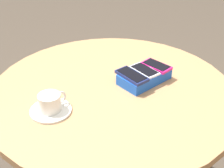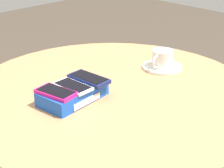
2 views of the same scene
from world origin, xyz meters
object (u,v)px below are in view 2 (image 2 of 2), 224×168
round_table (112,123)px  phone_box (73,94)px  phone_white (73,86)px  saucer (162,67)px  coffee_cup (162,58)px  phone_navy (89,79)px  phone_magenta (56,92)px

round_table → phone_box: bearing=167.3°
round_table → phone_white: 0.23m
round_table → phone_white: (-0.14, 0.03, 0.18)m
round_table → phone_white: size_ratio=7.85×
round_table → phone_box: size_ratio=4.44×
saucer → coffee_cup: 0.04m
phone_white → phone_navy: phone_navy is taller
phone_magenta → phone_navy: (0.13, 0.01, 0.00)m
round_table → phone_navy: 0.19m
phone_navy → saucer: phone_navy is taller
saucer → phone_box: bearing=175.8°
phone_box → phone_magenta: 0.07m
phone_box → saucer: bearing=-4.2°
phone_box → saucer: (0.41, -0.03, -0.02)m
round_table → phone_navy: bearing=154.9°
round_table → phone_magenta: bearing=172.3°
phone_white → coffee_cup: 0.41m
phone_magenta → coffee_cup: bearing=-3.3°
saucer → round_table: bearing=-179.7°
round_table → saucer: 0.30m
saucer → coffee_cup: size_ratio=1.37×
phone_box → phone_navy: phone_navy is taller
phone_box → saucer: size_ratio=1.48×
round_table → saucer: bearing=0.3°
saucer → phone_magenta: bearing=176.8°
round_table → saucer: size_ratio=6.57×
phone_magenta → phone_white: (0.06, -0.00, -0.00)m
round_table → phone_magenta: (-0.21, 0.03, 0.18)m
phone_magenta → saucer: size_ratio=0.87×
phone_magenta → saucer: (0.47, -0.03, -0.05)m
coffee_cup → phone_white: bearing=176.3°
phone_white → saucer: size_ratio=0.84×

